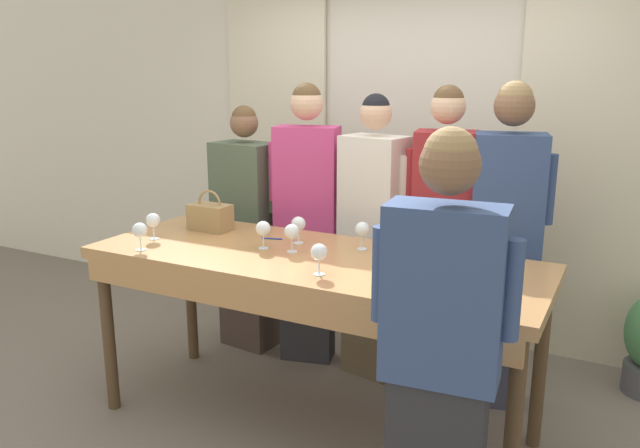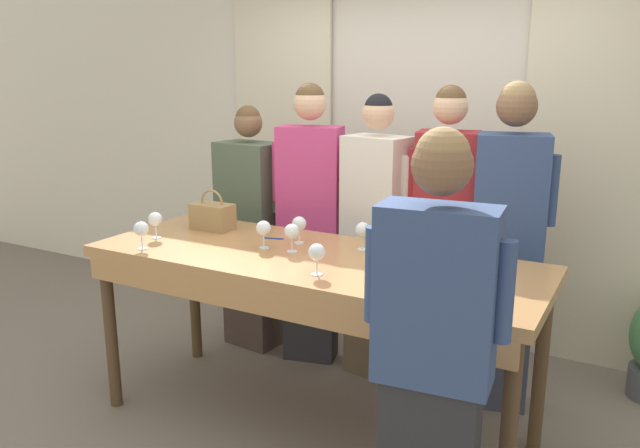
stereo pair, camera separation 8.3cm
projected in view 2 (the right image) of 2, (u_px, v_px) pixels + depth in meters
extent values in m
plane|color=#70665B|center=(312.00, 424.00, 3.50)|extent=(18.00, 18.00, 0.00)
cube|color=silver|center=(422.00, 146.00, 4.55)|extent=(12.00, 0.06, 2.80)
cube|color=beige|center=(283.00, 145.00, 5.05)|extent=(0.87, 0.03, 2.69)
cube|color=beige|center=(591.00, 166.00, 3.97)|extent=(0.87, 0.03, 2.69)
cube|color=#B27F4C|center=(312.00, 261.00, 3.27)|extent=(2.41, 0.89, 0.06)
cube|color=#B27F4C|center=(267.00, 303.00, 2.93)|extent=(2.32, 0.03, 0.12)
cylinder|color=#4C3823|center=(111.00, 332.00, 3.61)|extent=(0.07, 0.07, 0.93)
cylinder|color=#4C3823|center=(508.00, 440.00, 2.55)|extent=(0.07, 0.07, 0.93)
cylinder|color=#4C3823|center=(194.00, 293.00, 4.24)|extent=(0.07, 0.07, 0.93)
cylinder|color=#4C3823|center=(541.00, 367.00, 3.18)|extent=(0.07, 0.07, 0.93)
cylinder|color=black|center=(418.00, 262.00, 2.84)|extent=(0.08, 0.08, 0.18)
cone|color=black|center=(419.00, 238.00, 2.81)|extent=(0.08, 0.08, 0.04)
cylinder|color=black|center=(419.00, 225.00, 2.79)|extent=(0.03, 0.03, 0.08)
cylinder|color=white|center=(418.00, 264.00, 2.84)|extent=(0.08, 0.08, 0.07)
cube|color=#997A4C|center=(213.00, 217.00, 3.78)|extent=(0.25, 0.15, 0.16)
torus|color=#997A4C|center=(212.00, 203.00, 3.76)|extent=(0.16, 0.01, 0.16)
cylinder|color=white|center=(362.00, 249.00, 3.37)|extent=(0.06, 0.06, 0.00)
cylinder|color=white|center=(362.00, 242.00, 3.36)|extent=(0.01, 0.01, 0.07)
sphere|color=white|center=(363.00, 229.00, 3.34)|extent=(0.08, 0.08, 0.08)
sphere|color=beige|center=(363.00, 231.00, 3.34)|extent=(0.05, 0.05, 0.05)
cylinder|color=white|center=(264.00, 248.00, 3.40)|extent=(0.06, 0.06, 0.00)
cylinder|color=white|center=(264.00, 241.00, 3.39)|extent=(0.01, 0.01, 0.07)
sphere|color=white|center=(264.00, 228.00, 3.37)|extent=(0.08, 0.08, 0.08)
sphere|color=beige|center=(264.00, 230.00, 3.37)|extent=(0.05, 0.05, 0.05)
cylinder|color=white|center=(143.00, 249.00, 3.38)|extent=(0.06, 0.06, 0.00)
cylinder|color=white|center=(142.00, 242.00, 3.37)|extent=(0.01, 0.01, 0.07)
sphere|color=white|center=(141.00, 229.00, 3.35)|extent=(0.08, 0.08, 0.08)
cylinder|color=white|center=(317.00, 274.00, 2.96)|extent=(0.06, 0.06, 0.00)
cylinder|color=white|center=(317.00, 266.00, 2.95)|extent=(0.01, 0.01, 0.07)
sphere|color=white|center=(317.00, 252.00, 2.93)|extent=(0.08, 0.08, 0.08)
sphere|color=beige|center=(317.00, 254.00, 2.93)|extent=(0.05, 0.05, 0.05)
cylinder|color=white|center=(292.00, 251.00, 3.33)|extent=(0.06, 0.06, 0.00)
cylinder|color=white|center=(292.00, 244.00, 3.32)|extent=(0.01, 0.01, 0.07)
sphere|color=white|center=(292.00, 231.00, 3.30)|extent=(0.08, 0.08, 0.08)
cylinder|color=white|center=(299.00, 243.00, 3.50)|extent=(0.06, 0.06, 0.00)
cylinder|color=white|center=(299.00, 236.00, 3.49)|extent=(0.01, 0.01, 0.07)
sphere|color=white|center=(299.00, 224.00, 3.47)|extent=(0.08, 0.08, 0.08)
cylinder|color=white|center=(156.00, 238.00, 3.60)|extent=(0.06, 0.06, 0.00)
cylinder|color=white|center=(156.00, 231.00, 3.59)|extent=(0.01, 0.01, 0.07)
sphere|color=white|center=(155.00, 219.00, 3.57)|extent=(0.08, 0.08, 0.08)
cylinder|color=#193399|center=(273.00, 238.00, 3.58)|extent=(0.12, 0.04, 0.01)
cube|color=#473833|center=(253.00, 290.00, 4.46)|extent=(0.39, 0.28, 0.82)
cube|color=#4C5B47|center=(250.00, 189.00, 4.28)|extent=(0.46, 0.33, 0.65)
sphere|color=brown|center=(248.00, 123.00, 4.18)|extent=(0.19, 0.19, 0.19)
sphere|color=brown|center=(248.00, 118.00, 4.17)|extent=(0.17, 0.17, 0.17)
cylinder|color=#4C5B47|center=(277.00, 186.00, 4.14)|extent=(0.08, 0.08, 0.36)
cylinder|color=#4C5B47|center=(224.00, 179.00, 4.41)|extent=(0.08, 0.08, 0.36)
cube|color=#28282D|center=(311.00, 296.00, 4.23)|extent=(0.38, 0.27, 0.89)
cube|color=#C63D7A|center=(310.00, 181.00, 4.04)|extent=(0.45, 0.32, 0.70)
sphere|color=#DBAD89|center=(310.00, 104.00, 3.92)|extent=(0.21, 0.21, 0.21)
sphere|color=brown|center=(310.00, 98.00, 3.91)|extent=(0.18, 0.18, 0.18)
cylinder|color=#C63D7A|center=(344.00, 174.00, 3.97)|extent=(0.08, 0.08, 0.39)
cylinder|color=#C63D7A|center=(277.00, 171.00, 4.08)|extent=(0.08, 0.08, 0.39)
cube|color=brown|center=(374.00, 310.00, 4.01)|extent=(0.36, 0.27, 0.87)
cube|color=silver|center=(377.00, 192.00, 3.83)|extent=(0.43, 0.32, 0.69)
sphere|color=#DBAD89|center=(378.00, 114.00, 3.71)|extent=(0.19, 0.19, 0.19)
sphere|color=black|center=(378.00, 108.00, 3.70)|extent=(0.17, 0.17, 0.17)
cylinder|color=silver|center=(407.00, 188.00, 3.68)|extent=(0.08, 0.08, 0.38)
cylinder|color=silver|center=(349.00, 180.00, 3.94)|extent=(0.08, 0.08, 0.38)
cube|color=#28282D|center=(440.00, 321.00, 3.80)|extent=(0.34, 0.28, 0.89)
cube|color=maroon|center=(446.00, 193.00, 3.61)|extent=(0.40, 0.33, 0.71)
sphere|color=#DBAD89|center=(450.00, 107.00, 3.49)|extent=(0.20, 0.20, 0.20)
sphere|color=brown|center=(451.00, 101.00, 3.48)|extent=(0.17, 0.17, 0.17)
cylinder|color=maroon|center=(481.00, 185.00, 3.54)|extent=(0.08, 0.08, 0.39)
cylinder|color=maroon|center=(413.00, 182.00, 3.65)|extent=(0.08, 0.08, 0.39)
cube|color=#383D51|center=(500.00, 333.00, 3.63)|extent=(0.37, 0.30, 0.89)
cube|color=#334775|center=(510.00, 198.00, 3.44)|extent=(0.44, 0.35, 0.71)
sphere|color=brown|center=(517.00, 106.00, 3.32)|extent=(0.22, 0.22, 0.22)
sphere|color=#93754C|center=(517.00, 99.00, 3.31)|extent=(0.19, 0.19, 0.19)
cylinder|color=#334775|center=(552.00, 191.00, 3.37)|extent=(0.08, 0.08, 0.39)
cylinder|color=#334775|center=(471.00, 187.00, 3.48)|extent=(0.08, 0.08, 0.39)
cube|color=#334775|center=(436.00, 296.00, 2.21)|extent=(0.44, 0.25, 0.66)
sphere|color=brown|center=(442.00, 165.00, 2.10)|extent=(0.21, 0.21, 0.21)
sphere|color=#93754C|center=(443.00, 154.00, 2.09)|extent=(0.19, 0.19, 0.19)
cylinder|color=#334775|center=(374.00, 275.00, 2.29)|extent=(0.08, 0.08, 0.36)
cylinder|color=#334775|center=(504.00, 292.00, 2.11)|extent=(0.08, 0.08, 0.36)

